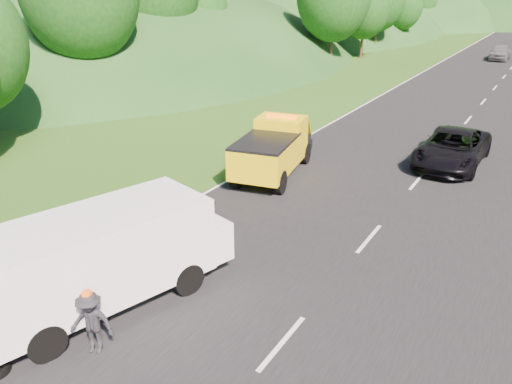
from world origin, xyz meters
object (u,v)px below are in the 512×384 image
Objects in this scene: passing_suv at (450,165)px; suitcase at (116,211)px; woman at (152,250)px; tow_truck at (274,148)px; worker at (96,351)px; child at (164,236)px; white_van at (102,255)px.

suitcase is at bearing -125.55° from passing_suv.
woman is 0.28× the size of passing_suv.
passing_suv is at bearing -56.12° from woman.
woman is at bearing -100.87° from tow_truck.
woman reaches higher than suitcase.
tow_truck is at bearing 76.44° from worker.
tow_truck is at bearing 115.97° from child.
passing_suv reaches higher than suitcase.
white_van reaches higher than passing_suv.
passing_suv is (6.37, 13.16, 0.00)m from woman.
suitcase is 0.10× the size of passing_suv.
worker is at bearing 176.34° from woman.
woman reaches higher than passing_suv.
child is at bearing -117.39° from passing_suv.
suitcase is (-4.71, 5.28, 0.29)m from worker.
white_van reaches higher than tow_truck.
white_van is 4.78× the size of woman.
worker is at bearing -37.12° from child.
woman is at bearing -114.82° from passing_suv.
passing_suv is at bearing 53.43° from suitcase.
suitcase is at bearing -121.80° from tow_truck.
tow_truck is at bearing 111.74° from white_van.
worker is (2.11, -4.22, 0.00)m from woman.
woman is 2.83m from suitcase.
tow_truck reaches higher than worker.
suitcase is (-3.57, 3.80, -1.14)m from white_van.
worker is 0.27× the size of passing_suv.
child is at bearing 125.15° from white_van.
suitcase is (-2.34, 0.17, 0.29)m from child.
tow_truck is 10.19× the size of suitcase.
child is 5.64m from worker.
white_van is 3.23m from woman.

